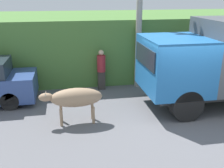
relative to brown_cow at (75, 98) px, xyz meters
The scene contains 5 objects.
ground_plane 3.70m from the brown_cow, ahead, with size 60.00×60.00×0.00m, color slate.
hillside_embankment 7.52m from the brown_cow, 61.39° to the left, with size 32.00×6.67×2.89m.
brown_cow is the anchor object (origin of this frame).
pedestrian_on_hill 3.19m from the brown_cow, 66.74° to the left, with size 0.37×0.37×1.73m.
utility_pole 5.00m from the brown_cow, 46.40° to the left, with size 0.90×0.25×7.00m.
Camera 1 is at (-3.83, -7.39, 3.97)m, focal length 42.00 mm.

